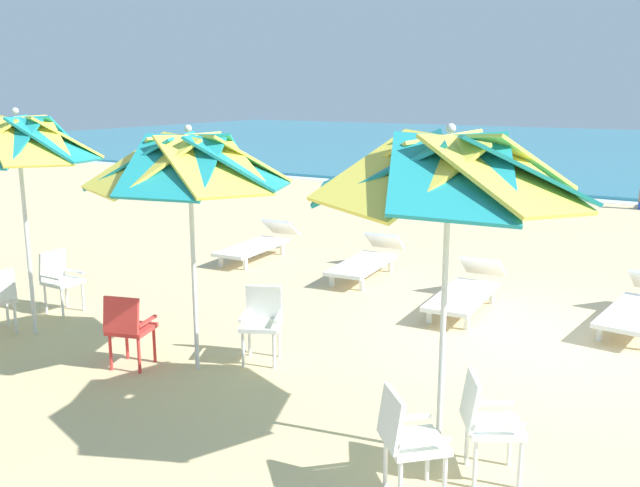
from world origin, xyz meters
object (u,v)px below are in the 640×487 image
at_px(plastic_chair_1, 407,437).
at_px(beach_umbrella_2, 18,142).
at_px(beach_umbrella_1, 189,164).
at_px(sun_lounger_2, 367,260).
at_px(beach_umbrella_0, 450,171).
at_px(plastic_chair_6, 59,277).
at_px(sun_lounger_1, 467,290).
at_px(sun_lounger_0, 639,307).
at_px(sun_lounger_3, 258,243).
at_px(plastic_chair_0, 486,420).
at_px(plastic_chair_3, 262,319).
at_px(plastic_chair_2, 128,326).

distance_m(plastic_chair_1, beach_umbrella_2, 6.00).
bearing_deg(beach_umbrella_1, sun_lounger_2, 92.75).
distance_m(beach_umbrella_0, sun_lounger_2, 6.25).
xyz_separation_m(plastic_chair_6, sun_lounger_1, (4.87, 3.05, -0.22)).
distance_m(beach_umbrella_1, sun_lounger_0, 6.10).
relative_size(beach_umbrella_2, sun_lounger_3, 1.31).
bearing_deg(sun_lounger_1, plastic_chair_0, -68.54).
bearing_deg(plastic_chair_1, sun_lounger_1, 104.34).
height_order(sun_lounger_0, sun_lounger_2, same).
bearing_deg(plastic_chair_3, beach_umbrella_2, -165.04).
xyz_separation_m(plastic_chair_1, plastic_chair_6, (-6.09, 1.72, 0.00)).
height_order(plastic_chair_1, beach_umbrella_2, beach_umbrella_2).
bearing_deg(plastic_chair_2, beach_umbrella_0, 0.51).
bearing_deg(plastic_chair_6, plastic_chair_3, -0.07).
xyz_separation_m(beach_umbrella_2, sun_lounger_0, (6.59, 4.29, -2.17)).
bearing_deg(sun_lounger_2, plastic_chair_0, -53.88).
xyz_separation_m(plastic_chair_2, sun_lounger_1, (2.50, 4.03, -0.22)).
distance_m(sun_lounger_2, sun_lounger_3, 2.32).
xyz_separation_m(beach_umbrella_1, sun_lounger_0, (4.04, 4.09, -2.03)).
relative_size(plastic_chair_0, sun_lounger_2, 0.39).
bearing_deg(sun_lounger_3, plastic_chair_2, -69.52).
bearing_deg(plastic_chair_1, plastic_chair_3, 146.51).
height_order(beach_umbrella_2, sun_lounger_1, beach_umbrella_2).
bearing_deg(sun_lounger_2, sun_lounger_0, -6.13).
bearing_deg(sun_lounger_0, sun_lounger_2, 173.87).
distance_m(beach_umbrella_1, sun_lounger_2, 4.99).
distance_m(sun_lounger_0, sun_lounger_2, 4.29).
xyz_separation_m(beach_umbrella_1, plastic_chair_3, (0.47, 0.61, -1.81)).
bearing_deg(plastic_chair_1, beach_umbrella_2, 170.79).
distance_m(plastic_chair_3, sun_lounger_2, 4.01).
distance_m(plastic_chair_2, plastic_chair_6, 2.57).
height_order(beach_umbrella_2, sun_lounger_3, beach_umbrella_2).
distance_m(plastic_chair_1, sun_lounger_2, 6.54).
distance_m(plastic_chair_3, sun_lounger_1, 3.35).
height_order(plastic_chair_2, sun_lounger_2, plastic_chair_2).
bearing_deg(sun_lounger_2, plastic_chair_1, -59.93).
xyz_separation_m(beach_umbrella_0, plastic_chair_0, (0.45, -0.17, -1.95)).
distance_m(plastic_chair_3, beach_umbrella_2, 3.68).
bearing_deg(plastic_chair_3, plastic_chair_1, -33.49).
relative_size(plastic_chair_3, beach_umbrella_2, 0.30).
bearing_deg(sun_lounger_0, plastic_chair_0, -96.98).
xyz_separation_m(beach_umbrella_0, beach_umbrella_2, (-5.57, 0.14, 0.00)).
bearing_deg(sun_lounger_0, sun_lounger_1, -168.89).
bearing_deg(sun_lounger_1, plastic_chair_3, -114.19).
bearing_deg(sun_lounger_1, sun_lounger_0, 11.11).
bearing_deg(sun_lounger_1, sun_lounger_3, 167.34).
xyz_separation_m(plastic_chair_3, sun_lounger_1, (1.37, 3.05, -0.22)).
bearing_deg(plastic_chair_2, plastic_chair_3, 41.03).
height_order(plastic_chair_3, sun_lounger_2, plastic_chair_3).
distance_m(beach_umbrella_1, sun_lounger_1, 4.57).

